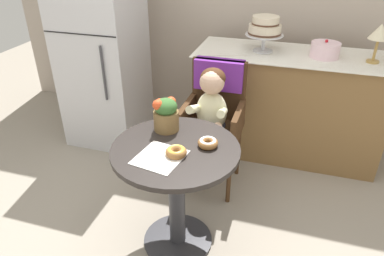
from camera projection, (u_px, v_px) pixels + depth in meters
ground_plane at (178, 240)px, 2.32m from camera, size 8.00×8.00×0.00m
cafe_table at (176, 178)px, 2.07m from camera, size 0.72×0.72×0.72m
wicker_chair at (215, 105)px, 2.61m from camera, size 0.42×0.45×0.95m
seated_child at (210, 109)px, 2.46m from camera, size 0.27×0.32×0.73m
paper_napkin at (160, 157)px, 1.88m from camera, size 0.27×0.29×0.00m
donut_front at (208, 143)px, 1.96m from camera, size 0.11×0.11×0.04m
donut_mid at (176, 152)px, 1.88m from camera, size 0.12×0.12×0.05m
flower_vase at (166, 113)px, 2.08m from camera, size 0.15×0.15×0.21m
display_counter at (287, 105)px, 3.04m from camera, size 1.56×0.62×0.90m
tiered_cake_stand at (265, 28)px, 2.79m from camera, size 0.30×0.30×0.28m
round_layer_cake at (325, 50)px, 2.72m from camera, size 0.22×0.22×0.14m
table_lamp at (380, 33)px, 2.54m from camera, size 0.15×0.15×0.28m
refrigerator at (102, 50)px, 3.08m from camera, size 0.64×0.63×1.70m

